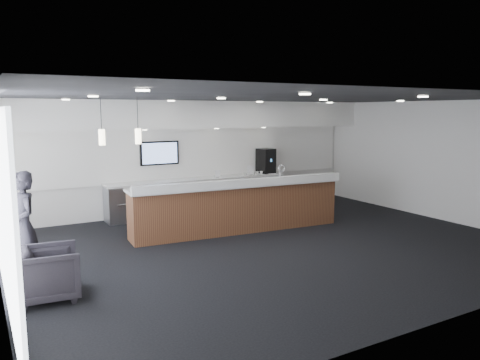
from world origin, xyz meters
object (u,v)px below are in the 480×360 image
service_counter (238,206)px  armchair (49,273)px  lounge_guest (24,226)px  coffee_machine (266,161)px

service_counter → armchair: bearing=-150.1°
service_counter → lounge_guest: bearing=-163.7°
coffee_machine → lounge_guest: lounge_guest is taller
coffee_machine → armchair: (-6.54, -4.31, -0.91)m
coffee_machine → armchair: coffee_machine is taller
service_counter → armchair: service_counter is taller
service_counter → coffee_machine: bearing=49.9°
coffee_machine → armchair: bearing=-153.4°
lounge_guest → armchair: bearing=-2.7°
armchair → service_counter: bearing=-58.5°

